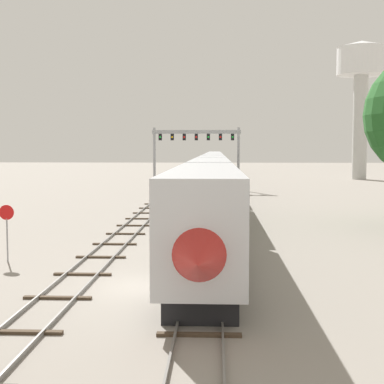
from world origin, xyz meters
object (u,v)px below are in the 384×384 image
signal_gantry (196,144)px  stop_sign (7,225)px  water_tower (361,73)px  passenger_train (213,168)px

signal_gantry → stop_sign: 50.02m
water_tower → stop_sign: bearing=-115.5°
stop_sign → water_tower: bearing=64.5°
passenger_train → signal_gantry: signal_gantry is taller
passenger_train → water_tower: (26.70, 17.70, 16.75)m
signal_gantry → water_tower: water_tower is taller
stop_sign → signal_gantry: bearing=81.1°
water_tower → signal_gantry: bearing=-136.2°
water_tower → passenger_train: bearing=-146.5°
signal_gantry → water_tower: (28.95, 27.72, 13.06)m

